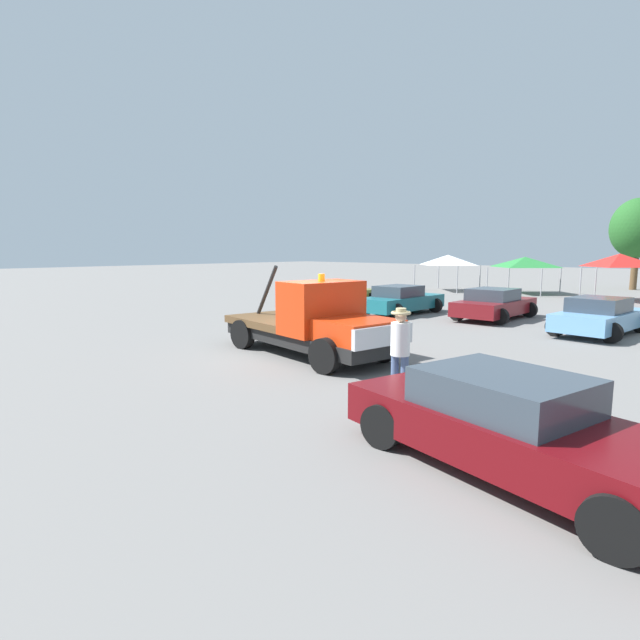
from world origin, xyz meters
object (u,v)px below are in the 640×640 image
(foreground_car, at_px, (514,426))
(person_near_truck, at_px, (400,345))
(tree_left, at_px, (638,228))
(traffic_cone, at_px, (357,333))
(parked_car_skyblue, at_px, (600,317))
(parked_car_teal, at_px, (400,300))
(parked_car_maroon, at_px, (494,304))
(tow_truck, at_px, (315,324))
(canopy_tent_red, at_px, (620,260))
(parked_car_olive, at_px, (336,294))
(canopy_tent_green, at_px, (525,262))
(canopy_tent_white, at_px, (448,260))

(foreground_car, distance_m, person_near_truck, 3.70)
(tree_left, height_order, traffic_cone, tree_left)
(parked_car_skyblue, relative_size, traffic_cone, 8.37)
(parked_car_teal, relative_size, tree_left, 0.71)
(parked_car_maroon, xyz_separation_m, parked_car_skyblue, (4.45, -1.31, -0.00))
(tow_truck, distance_m, parked_car_teal, 10.11)
(canopy_tent_red, distance_m, tree_left, 10.16)
(parked_car_olive, relative_size, parked_car_teal, 1.01)
(canopy_tent_green, distance_m, canopy_tent_red, 5.95)
(traffic_cone, bearing_deg, tree_left, 86.67)
(canopy_tent_red, bearing_deg, person_near_truck, -86.07)
(parked_car_skyblue, xyz_separation_m, traffic_cone, (-5.54, -6.72, -0.39))
(canopy_tent_green, height_order, traffic_cone, canopy_tent_green)
(foreground_car, xyz_separation_m, person_near_truck, (-3.13, 1.92, 0.43))
(tow_truck, bearing_deg, canopy_tent_white, 119.10)
(canopy_tent_white, relative_size, tree_left, 0.51)
(person_near_truck, bearing_deg, traffic_cone, -142.62)
(person_near_truck, xyz_separation_m, canopy_tent_green, (-7.58, 25.99, 1.06))
(foreground_car, relative_size, canopy_tent_red, 1.63)
(parked_car_teal, bearing_deg, traffic_cone, -156.99)
(person_near_truck, height_order, canopy_tent_green, canopy_tent_green)
(parked_car_maroon, bearing_deg, tree_left, -2.45)
(canopy_tent_white, xyz_separation_m, tree_left, (9.66, 10.42, 2.29))
(parked_car_skyblue, height_order, canopy_tent_red, canopy_tent_red)
(canopy_tent_red, relative_size, tree_left, 0.48)
(parked_car_olive, height_order, parked_car_teal, same)
(canopy_tent_red, bearing_deg, foreground_car, -79.78)
(parked_car_teal, bearing_deg, parked_car_skyblue, -89.57)
(parked_car_teal, relative_size, canopy_tent_white, 1.37)
(person_near_truck, height_order, tree_left, tree_left)
(parked_car_maroon, height_order, parked_car_skyblue, same)
(tree_left, bearing_deg, canopy_tent_green, -117.96)
(foreground_car, distance_m, parked_car_skyblue, 13.17)
(person_near_truck, bearing_deg, parked_car_teal, -155.50)
(parked_car_skyblue, relative_size, tree_left, 0.68)
(foreground_car, bearing_deg, traffic_cone, 153.49)
(foreground_car, height_order, parked_car_maroon, same)
(person_near_truck, xyz_separation_m, parked_car_teal, (-7.47, 11.01, -0.43))
(parked_car_teal, relative_size, parked_car_skyblue, 1.04)
(parked_car_olive, distance_m, parked_car_teal, 4.38)
(tow_truck, height_order, canopy_tent_red, canopy_tent_red)
(canopy_tent_white, xyz_separation_m, traffic_cone, (7.88, -20.11, -1.98))
(parked_car_teal, bearing_deg, person_near_truck, -145.73)
(person_near_truck, xyz_separation_m, tree_left, (-2.87, 34.86, 3.45))
(parked_car_olive, relative_size, traffic_cone, 8.77)
(person_near_truck, bearing_deg, canopy_tent_green, -173.38)
(tow_truck, xyz_separation_m, tree_left, (1.02, 33.31, 3.60))
(canopy_tent_white, bearing_deg, tow_truck, -69.32)
(traffic_cone, bearing_deg, canopy_tent_red, 81.93)
(tree_left, distance_m, traffic_cone, 30.88)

